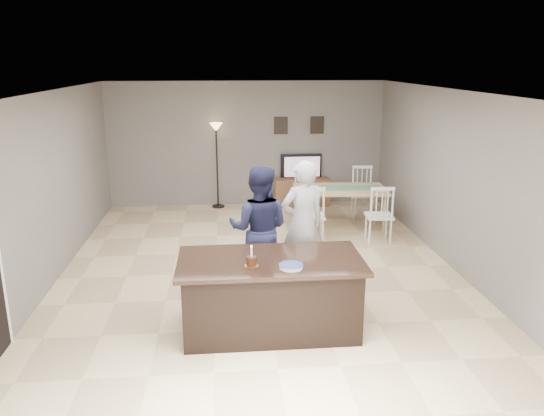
{
  "coord_description": "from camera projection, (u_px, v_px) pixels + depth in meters",
  "views": [
    {
      "loc": [
        -0.52,
        -7.53,
        3.12
      ],
      "look_at": [
        0.16,
        -0.3,
        1.09
      ],
      "focal_mm": 35.0,
      "sensor_mm": 36.0,
      "label": 1
    }
  ],
  "objects": [
    {
      "name": "floor",
      "position": [
        260.0,
        272.0,
        8.11
      ],
      "size": [
        8.0,
        8.0,
        0.0
      ],
      "primitive_type": "plane",
      "color": "#CFB585",
      "rests_on": "ground"
    },
    {
      "name": "room_shell",
      "position": [
        259.0,
        164.0,
        7.65
      ],
      "size": [
        8.0,
        8.0,
        8.0
      ],
      "color": "slate",
      "rests_on": "floor"
    },
    {
      "name": "kitchen_island",
      "position": [
        270.0,
        294.0,
        6.26
      ],
      "size": [
        2.15,
        1.1,
        0.9
      ],
      "color": "black",
      "rests_on": "floor"
    },
    {
      "name": "tv_console",
      "position": [
        302.0,
        192.0,
        11.75
      ],
      "size": [
        1.2,
        0.4,
        0.6
      ],
      "primitive_type": "cube",
      "color": "brown",
      "rests_on": "floor"
    },
    {
      "name": "television",
      "position": [
        302.0,
        166.0,
        11.66
      ],
      "size": [
        0.91,
        0.12,
        0.53
      ],
      "primitive_type": "imported",
      "rotation": [
        0.0,
        0.0,
        3.14
      ],
      "color": "black",
      "rests_on": "tv_console"
    },
    {
      "name": "tv_screen_glow",
      "position": [
        302.0,
        167.0,
        11.58
      ],
      "size": [
        0.78,
        0.0,
        0.78
      ],
      "primitive_type": "plane",
      "rotation": [
        1.57,
        0.0,
        3.14
      ],
      "color": "orange",
      "rests_on": "tv_console"
    },
    {
      "name": "picture_frames",
      "position": [
        299.0,
        125.0,
        11.55
      ],
      "size": [
        1.1,
        0.02,
        0.38
      ],
      "color": "black",
      "rests_on": "room_shell"
    },
    {
      "name": "woman",
      "position": [
        303.0,
        223.0,
        7.48
      ],
      "size": [
        0.76,
        0.61,
        1.8
      ],
      "primitive_type": "imported",
      "rotation": [
        0.0,
        0.0,
        3.44
      ],
      "color": "#B2B3B7",
      "rests_on": "floor"
    },
    {
      "name": "man",
      "position": [
        259.0,
        229.0,
        7.27
      ],
      "size": [
        1.0,
        0.86,
        1.78
      ],
      "primitive_type": "imported",
      "rotation": [
        0.0,
        0.0,
        2.9
      ],
      "color": "#191A38",
      "rests_on": "floor"
    },
    {
      "name": "birthday_cake",
      "position": [
        252.0,
        261.0,
        5.92
      ],
      "size": [
        0.16,
        0.16,
        0.24
      ],
      "color": "gold",
      "rests_on": "kitchen_island"
    },
    {
      "name": "plate_stack",
      "position": [
        291.0,
        266.0,
        5.86
      ],
      "size": [
        0.27,
        0.27,
        0.04
      ],
      "color": "white",
      "rests_on": "kitchen_island"
    },
    {
      "name": "dining_table",
      "position": [
        340.0,
        195.0,
        9.96
      ],
      "size": [
        1.79,
        2.05,
        1.05
      ],
      "rotation": [
        0.0,
        0.0,
        -0.07
      ],
      "color": "tan",
      "rests_on": "floor"
    },
    {
      "name": "floor_lamp",
      "position": [
        216.0,
        142.0,
        11.3
      ],
      "size": [
        0.28,
        0.28,
        1.84
      ],
      "color": "black",
      "rests_on": "floor"
    }
  ]
}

